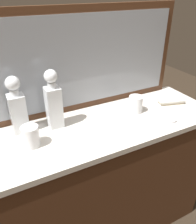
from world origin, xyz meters
The scene contains 8 objects.
dresser centered at (0.00, 0.00, 0.43)m, with size 1.41×0.48×0.85m.
dresser_mirror centered at (0.00, 0.22, 1.14)m, with size 1.25×0.03×0.57m.
crystal_decanter_right centered at (-0.20, 0.10, 0.98)m, with size 0.07×0.07×0.31m.
crystal_decanter_far_left centered at (-0.37, 0.13, 0.97)m, with size 0.08×0.08×0.30m.
crystal_tumbler_left centered at (0.26, 0.03, 0.89)m, with size 0.08×0.08×0.10m.
crystal_tumbler_center centered at (-0.35, -0.02, 0.90)m, with size 0.08×0.08×0.10m.
silver_brush_far_right centered at (0.53, 0.01, 0.86)m, with size 0.18×0.10×0.02m.
porcelain_dish centered at (0.38, -0.14, 0.86)m, with size 0.07×0.07×0.01m.
Camera 1 is at (-0.48, -0.92, 1.51)m, focal length 36.77 mm.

